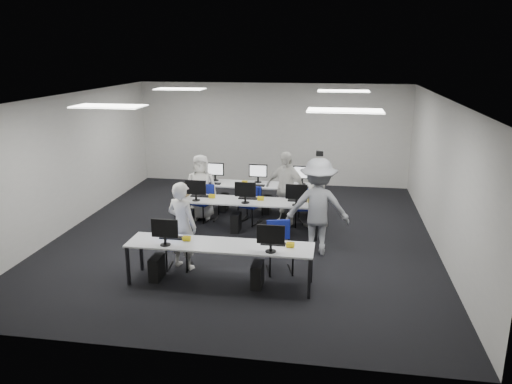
% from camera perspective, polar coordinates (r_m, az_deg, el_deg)
% --- Properties ---
extents(room, '(9.00, 9.02, 3.00)m').
position_cam_1_polar(room, '(10.57, -1.27, 2.71)').
color(room, black).
rests_on(room, ground).
extents(ceiling_panels, '(5.20, 4.60, 0.02)m').
position_cam_1_polar(ceiling_panels, '(10.33, -1.32, 10.76)').
color(ceiling_panels, white).
rests_on(ceiling_panels, room).
extents(desk_front, '(3.20, 0.70, 0.73)m').
position_cam_1_polar(desk_front, '(8.57, -4.16, -6.28)').
color(desk_front, silver).
rests_on(desk_front, ground).
extents(desk_mid, '(3.20, 0.70, 0.73)m').
position_cam_1_polar(desk_mid, '(10.97, -1.05, -1.22)').
color(desk_mid, silver).
rests_on(desk_mid, ground).
extents(desk_back, '(3.20, 0.70, 0.73)m').
position_cam_1_polar(desk_back, '(12.30, 0.11, 0.68)').
color(desk_back, silver).
rests_on(desk_back, ground).
extents(equipment_front, '(2.51, 0.41, 1.19)m').
position_cam_1_polar(equipment_front, '(8.73, -5.39, -8.20)').
color(equipment_front, '#0C29A7').
rests_on(equipment_front, desk_front).
extents(equipment_mid, '(2.91, 0.41, 1.19)m').
position_cam_1_polar(equipment_mid, '(11.09, -2.03, -2.80)').
color(equipment_mid, white).
rests_on(equipment_mid, desk_mid).
extents(equipment_back, '(2.91, 0.41, 1.19)m').
position_cam_1_polar(equipment_back, '(12.37, 1.00, -0.78)').
color(equipment_back, white).
rests_on(equipment_back, desk_back).
extents(chair_0, '(0.44, 0.48, 0.84)m').
position_cam_1_polar(chair_0, '(9.44, -8.75, -7.01)').
color(chair_0, navy).
rests_on(chair_0, ground).
extents(chair_1, '(0.56, 0.59, 0.92)m').
position_cam_1_polar(chair_1, '(9.18, 2.70, -7.34)').
color(chair_1, navy).
rests_on(chair_1, ground).
extents(chair_2, '(0.53, 0.55, 0.84)m').
position_cam_1_polar(chair_2, '(11.93, -6.22, -1.99)').
color(chair_2, navy).
rests_on(chair_2, ground).
extents(chair_3, '(0.56, 0.58, 0.86)m').
position_cam_1_polar(chair_3, '(11.66, -0.68, -2.29)').
color(chair_3, navy).
rests_on(chair_3, ground).
extents(chair_4, '(0.48, 0.51, 0.81)m').
position_cam_1_polar(chair_4, '(11.60, 5.31, -2.53)').
color(chair_4, navy).
rests_on(chair_4, ground).
extents(chair_5, '(0.45, 0.49, 0.91)m').
position_cam_1_polar(chair_5, '(12.00, -5.51, -1.75)').
color(chair_5, navy).
rests_on(chair_5, ground).
extents(chair_6, '(0.46, 0.50, 0.86)m').
position_cam_1_polar(chair_6, '(11.92, -0.43, -1.87)').
color(chair_6, navy).
rests_on(chair_6, ground).
extents(chair_7, '(0.53, 0.56, 0.85)m').
position_cam_1_polar(chair_7, '(11.76, 4.25, -2.18)').
color(chair_7, navy).
rests_on(chair_7, ground).
extents(handbag, '(0.43, 0.31, 0.32)m').
position_cam_1_polar(handbag, '(11.28, -8.30, 0.20)').
color(handbag, tan).
rests_on(handbag, desk_mid).
extents(student_0, '(0.70, 0.58, 1.65)m').
position_cam_1_polar(student_0, '(9.23, -8.43, -3.81)').
color(student_0, white).
rests_on(student_0, ground).
extents(student_1, '(0.88, 0.78, 1.53)m').
position_cam_1_polar(student_1, '(11.39, 6.58, -0.24)').
color(student_1, white).
rests_on(student_1, ground).
extents(student_2, '(0.85, 0.64, 1.56)m').
position_cam_1_polar(student_2, '(11.88, -6.31, 0.53)').
color(student_2, white).
rests_on(student_2, ground).
extents(student_3, '(1.09, 0.79, 1.72)m').
position_cam_1_polar(student_3, '(11.44, 3.37, 0.41)').
color(student_3, white).
rests_on(student_3, ground).
extents(photographer, '(1.27, 0.76, 1.93)m').
position_cam_1_polar(photographer, '(9.80, 7.07, -1.71)').
color(photographer, gray).
rests_on(photographer, ground).
extents(dslr_camera, '(0.15, 0.18, 0.10)m').
position_cam_1_polar(dslr_camera, '(9.72, 7.29, 4.41)').
color(dslr_camera, black).
rests_on(dslr_camera, photographer).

